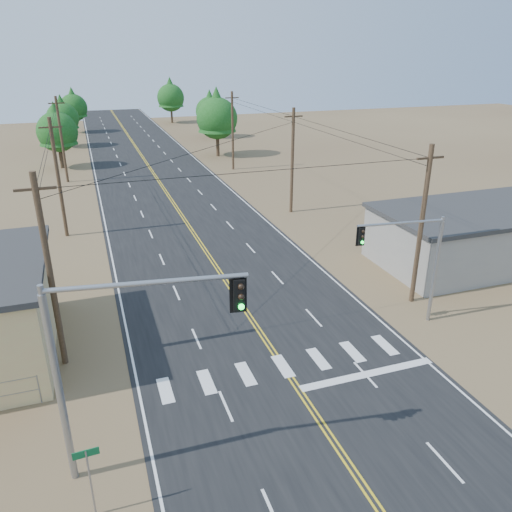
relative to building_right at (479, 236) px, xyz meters
name	(u,v)px	position (x,y,z in m)	size (l,w,h in m)	color
ground	(364,487)	(-19.00, -16.00, -2.00)	(220.00, 220.00, 0.00)	olive
road	(191,230)	(-19.00, 14.00, -1.99)	(15.00, 200.00, 0.02)	black
building_right	(479,236)	(0.00, 0.00, 0.00)	(15.00, 8.00, 4.00)	gray
utility_pole_left_near	(50,272)	(-29.50, -4.00, 3.12)	(1.80, 0.30, 10.00)	#4C3826
utility_pole_left_mid	(58,178)	(-29.50, 16.00, 3.12)	(1.80, 0.30, 10.00)	#4C3826
utility_pole_left_far	(62,139)	(-29.50, 36.00, 3.12)	(1.80, 0.30, 10.00)	#4C3826
utility_pole_right_near	(421,225)	(-8.50, -4.00, 3.12)	(1.80, 0.30, 10.00)	#4C3826
utility_pole_right_mid	(292,160)	(-8.50, 16.00, 3.12)	(1.80, 0.30, 10.00)	#4C3826
utility_pole_right_far	(233,130)	(-8.50, 36.00, 3.12)	(1.80, 0.30, 10.00)	#4C3826
signal_mast_left	(113,348)	(-27.15, -12.29, 3.46)	(6.78, 1.36, 8.06)	gray
signal_mast_right	(414,255)	(-10.49, -6.26, 2.36)	(5.08, 0.84, 6.47)	gray
street_sign	(89,472)	(-28.42, -14.00, -0.06)	(0.86, 0.08, 2.89)	gray
tree_left_near	(57,128)	(-30.21, 44.39, 3.34)	(5.24, 5.24, 8.74)	#3F2D1E
tree_left_mid	(62,115)	(-29.75, 60.64, 3.12)	(5.02, 5.02, 8.37)	#3F2D1E
tree_left_far	(73,105)	(-28.00, 76.11, 3.16)	(5.06, 5.06, 8.44)	#3F2D1E
tree_right_near	(217,114)	(-8.09, 45.39, 4.14)	(6.02, 6.02, 10.04)	#3F2D1E
tree_right_mid	(210,108)	(-5.00, 61.99, 3.15)	(5.05, 5.05, 8.41)	#3F2D1E
tree_right_far	(170,95)	(-8.14, 83.75, 3.84)	(5.73, 5.73, 9.55)	#3F2D1E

